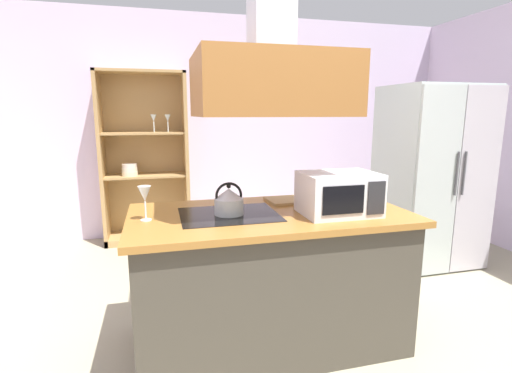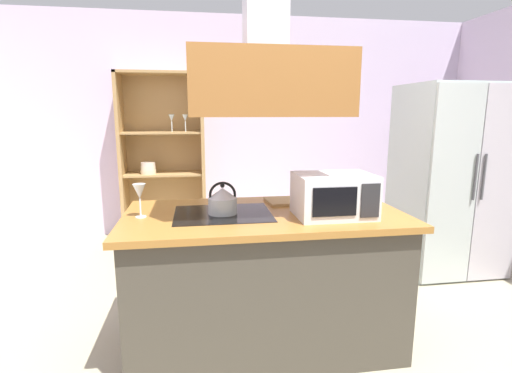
% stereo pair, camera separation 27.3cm
% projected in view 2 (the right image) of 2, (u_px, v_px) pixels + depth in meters
% --- Properties ---
extents(wall_back, '(6.00, 0.12, 2.70)m').
position_uv_depth(wall_back, '(242.00, 127.00, 4.90)').
color(wall_back, silver).
rests_on(wall_back, ground).
extents(kitchen_island, '(1.76, 0.91, 0.90)m').
position_uv_depth(kitchen_island, '(264.00, 278.00, 2.50)').
color(kitchen_island, '#413C32').
rests_on(kitchen_island, ground).
extents(range_hood, '(0.90, 0.70, 1.20)m').
position_uv_depth(range_hood, '(265.00, 68.00, 2.25)').
color(range_hood, '#945C2B').
extents(refrigerator, '(0.90, 0.77, 1.79)m').
position_uv_depth(refrigerator, '(449.00, 180.00, 3.65)').
color(refrigerator, '#B3C1BE').
rests_on(refrigerator, ground).
extents(dish_cabinet, '(0.99, 0.40, 1.99)m').
position_uv_depth(dish_cabinet, '(164.00, 166.00, 4.63)').
color(dish_cabinet, tan).
rests_on(dish_cabinet, ground).
extents(kettle, '(0.18, 0.18, 0.20)m').
position_uv_depth(kettle, '(223.00, 201.00, 2.36)').
color(kettle, '#B1B8B5').
rests_on(kettle, kitchen_island).
extents(cutting_board, '(0.36, 0.27, 0.02)m').
position_uv_depth(cutting_board, '(291.00, 201.00, 2.69)').
color(cutting_board, '#A6814D').
rests_on(cutting_board, kitchen_island).
extents(microwave, '(0.46, 0.35, 0.26)m').
position_uv_depth(microwave, '(334.00, 195.00, 2.30)').
color(microwave, silver).
rests_on(microwave, kitchen_island).
extents(wine_glass_on_counter, '(0.08, 0.08, 0.21)m').
position_uv_depth(wine_glass_on_counter, '(139.00, 193.00, 2.27)').
color(wine_glass_on_counter, silver).
rests_on(wine_glass_on_counter, kitchen_island).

